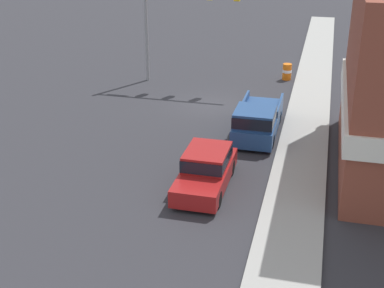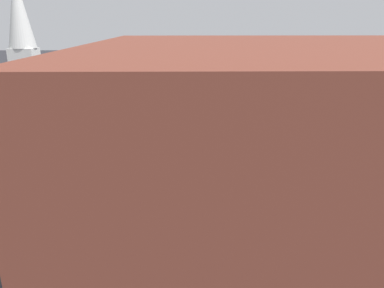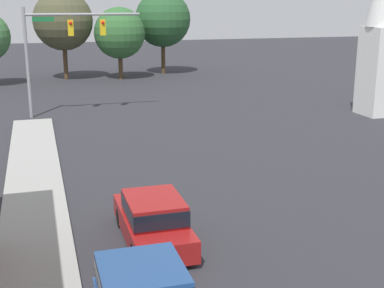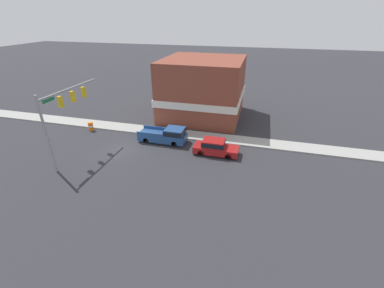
% 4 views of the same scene
% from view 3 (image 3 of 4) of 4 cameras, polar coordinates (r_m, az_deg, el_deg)
% --- Properties ---
extents(far_signal_assembly, '(7.70, 0.49, 7.29)m').
position_cam_3_polar(far_signal_assembly, '(37.22, -13.69, 10.96)').
color(far_signal_assembly, gray).
rests_on(far_signal_assembly, ground).
extents(car_lead, '(1.88, 4.68, 1.62)m').
position_cam_3_polar(car_lead, '(17.53, -4.16, -7.94)').
color(car_lead, black).
rests_on(car_lead, ground).
extents(backdrop_tree_left_mid, '(5.84, 5.84, 8.71)m').
position_cam_3_polar(backdrop_tree_left_mid, '(55.32, -13.60, 12.67)').
color(backdrop_tree_left_mid, '#4C3823').
rests_on(backdrop_tree_left_mid, ground).
extents(backdrop_tree_center, '(5.08, 5.08, 7.11)m').
position_cam_3_polar(backdrop_tree_center, '(54.69, -7.74, 11.64)').
color(backdrop_tree_center, '#4C3823').
rests_on(backdrop_tree_center, ground).
extents(backdrop_tree_right_mid, '(5.88, 5.88, 8.72)m').
position_cam_3_polar(backdrop_tree_right_mid, '(58.26, -3.14, 13.15)').
color(backdrop_tree_right_mid, '#4C3823').
rests_on(backdrop_tree_right_mid, ground).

